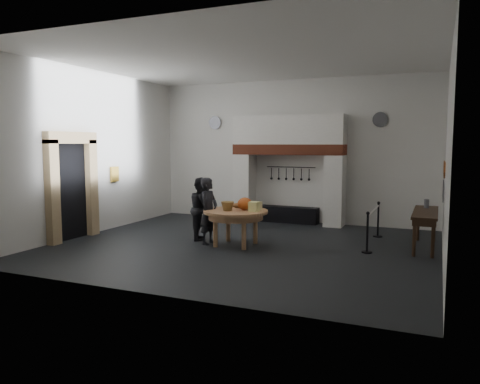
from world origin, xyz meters
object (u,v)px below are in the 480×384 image
at_px(iron_range, 288,215).
at_px(barrier_post_far, 378,220).
at_px(visitor_near, 209,211).
at_px(visitor_far, 202,209).
at_px(work_table, 236,212).
at_px(side_table, 426,213).
at_px(barrier_post_near, 367,233).

relative_size(iron_range, barrier_post_far, 2.11).
bearing_deg(visitor_near, visitor_far, 48.29).
xyz_separation_m(work_table, barrier_post_far, (3.10, 2.45, -0.39)).
relative_size(visitor_near, side_table, 0.76).
bearing_deg(side_table, visitor_far, -167.90).
xyz_separation_m(iron_range, side_table, (4.10, -2.27, 0.62)).
relative_size(work_table, barrier_post_far, 1.76).
bearing_deg(iron_range, visitor_far, -110.58).
bearing_deg(visitor_far, iron_range, -46.91).
xyz_separation_m(work_table, barrier_post_near, (3.10, 0.45, -0.39)).
distance_m(side_table, barrier_post_near, 1.61).
bearing_deg(barrier_post_near, barrier_post_far, 90.00).
relative_size(iron_range, side_table, 0.86).
distance_m(visitor_far, barrier_post_near, 4.21).
xyz_separation_m(visitor_far, side_table, (5.39, 1.15, 0.05)).
bearing_deg(barrier_post_far, barrier_post_near, -90.00).
xyz_separation_m(visitor_near, visitor_far, (-0.40, 0.40, -0.02)).
bearing_deg(barrier_post_near, work_table, -171.65).
relative_size(iron_range, work_table, 1.20).
height_order(work_table, barrier_post_near, barrier_post_near).
bearing_deg(visitor_near, work_table, -77.92).
height_order(work_table, barrier_post_far, barrier_post_far).
bearing_deg(barrier_post_far, iron_range, 156.48).
bearing_deg(barrier_post_far, visitor_near, -145.92).
xyz_separation_m(barrier_post_near, barrier_post_far, (0.00, 2.00, 0.00)).
xyz_separation_m(visitor_near, barrier_post_near, (3.79, 0.56, -0.38)).
bearing_deg(visitor_near, barrier_post_far, -52.63).
bearing_deg(work_table, iron_range, 86.96).
bearing_deg(barrier_post_far, side_table, -40.02).
relative_size(side_table, barrier_post_near, 2.44).
xyz_separation_m(iron_range, visitor_near, (-0.89, -3.82, 0.58)).
bearing_deg(visitor_near, iron_range, -9.75).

